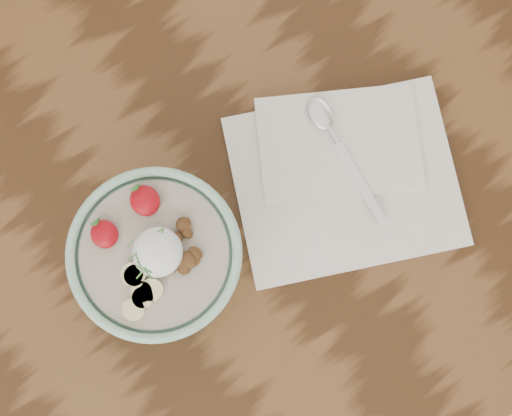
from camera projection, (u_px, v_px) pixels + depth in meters
The scene contains 4 objects.
table at pixel (112, 265), 97.64cm from camera, with size 160.00×90.00×75.00cm.
breakfast_bowl at pixel (159, 256), 81.91cm from camera, with size 19.47×19.47×13.09cm.
napkin at pixel (344, 174), 89.29cm from camera, with size 34.13×31.55×1.69cm.
spoon at pixel (330, 131), 88.66cm from camera, with size 4.41×18.26×0.95cm.
Camera 1 is at (12.19, -16.76, 163.46)cm, focal length 50.00 mm.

